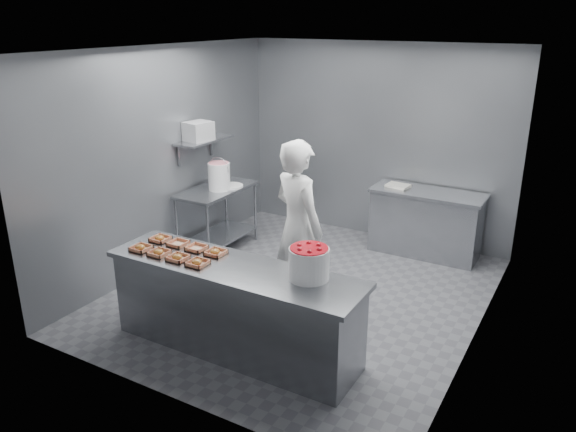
# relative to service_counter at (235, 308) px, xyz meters

# --- Properties ---
(floor) EXTENTS (4.50, 4.50, 0.00)m
(floor) POSITION_rel_service_counter_xyz_m (0.00, 1.35, -0.45)
(floor) COLOR #4C4C51
(floor) RESTS_ON ground
(ceiling) EXTENTS (4.50, 4.50, 0.00)m
(ceiling) POSITION_rel_service_counter_xyz_m (0.00, 1.35, 2.35)
(ceiling) COLOR white
(ceiling) RESTS_ON wall_back
(wall_back) EXTENTS (4.00, 0.04, 2.80)m
(wall_back) POSITION_rel_service_counter_xyz_m (0.00, 3.60, 0.95)
(wall_back) COLOR slate
(wall_back) RESTS_ON ground
(wall_left) EXTENTS (0.04, 4.50, 2.80)m
(wall_left) POSITION_rel_service_counter_xyz_m (-2.00, 1.35, 0.95)
(wall_left) COLOR slate
(wall_left) RESTS_ON ground
(wall_right) EXTENTS (0.04, 4.50, 2.80)m
(wall_right) POSITION_rel_service_counter_xyz_m (2.00, 1.35, 0.95)
(wall_right) COLOR slate
(wall_right) RESTS_ON ground
(service_counter) EXTENTS (2.60, 0.70, 0.90)m
(service_counter) POSITION_rel_service_counter_xyz_m (0.00, 0.00, 0.00)
(service_counter) COLOR slate
(service_counter) RESTS_ON ground
(prep_table) EXTENTS (0.60, 1.20, 0.90)m
(prep_table) POSITION_rel_service_counter_xyz_m (-1.65, 1.95, 0.14)
(prep_table) COLOR slate
(prep_table) RESTS_ON ground
(back_counter) EXTENTS (1.50, 0.60, 0.90)m
(back_counter) POSITION_rel_service_counter_xyz_m (0.90, 3.25, -0.00)
(back_counter) COLOR slate
(back_counter) RESTS_ON ground
(wall_shelf) EXTENTS (0.35, 0.90, 0.03)m
(wall_shelf) POSITION_rel_service_counter_xyz_m (-1.82, 1.95, 1.10)
(wall_shelf) COLOR slate
(wall_shelf) RESTS_ON wall_left
(tray_0) EXTENTS (0.19, 0.18, 0.06)m
(tray_0) POSITION_rel_service_counter_xyz_m (-1.03, -0.14, 0.47)
(tray_0) COLOR tan
(tray_0) RESTS_ON service_counter
(tray_1) EXTENTS (0.19, 0.18, 0.06)m
(tray_1) POSITION_rel_service_counter_xyz_m (-0.79, -0.14, 0.47)
(tray_1) COLOR tan
(tray_1) RESTS_ON service_counter
(tray_2) EXTENTS (0.19, 0.18, 0.06)m
(tray_2) POSITION_rel_service_counter_xyz_m (-0.55, -0.14, 0.47)
(tray_2) COLOR tan
(tray_2) RESTS_ON service_counter
(tray_3) EXTENTS (0.19, 0.18, 0.06)m
(tray_3) POSITION_rel_service_counter_xyz_m (-0.31, -0.14, 0.47)
(tray_3) COLOR tan
(tray_3) RESTS_ON service_counter
(tray_4) EXTENTS (0.19, 0.18, 0.06)m
(tray_4) POSITION_rel_service_counter_xyz_m (-1.03, 0.14, 0.47)
(tray_4) COLOR tan
(tray_4) RESTS_ON service_counter
(tray_5) EXTENTS (0.19, 0.18, 0.04)m
(tray_5) POSITION_rel_service_counter_xyz_m (-0.79, 0.14, 0.47)
(tray_5) COLOR tan
(tray_5) RESTS_ON service_counter
(tray_6) EXTENTS (0.19, 0.18, 0.04)m
(tray_6) POSITION_rel_service_counter_xyz_m (-0.55, 0.14, 0.47)
(tray_6) COLOR tan
(tray_6) RESTS_ON service_counter
(tray_7) EXTENTS (0.19, 0.18, 0.06)m
(tray_7) POSITION_rel_service_counter_xyz_m (-0.31, 0.14, 0.47)
(tray_7) COLOR tan
(tray_7) RESTS_ON service_counter
(worker) EXTENTS (0.83, 0.71, 1.93)m
(worker) POSITION_rel_service_counter_xyz_m (0.11, 1.06, 0.51)
(worker) COLOR white
(worker) RESTS_ON ground
(strawberry_tub) EXTENTS (0.36, 0.36, 0.30)m
(strawberry_tub) POSITION_rel_service_counter_xyz_m (0.74, 0.13, 0.61)
(strawberry_tub) COLOR white
(strawberry_tub) RESTS_ON service_counter
(glaze_bucket) EXTENTS (0.31, 0.29, 0.45)m
(glaze_bucket) POSITION_rel_service_counter_xyz_m (-1.58, 1.93, 0.64)
(glaze_bucket) COLOR white
(glaze_bucket) RESTS_ON prep_table
(bucket_lid) EXTENTS (0.38, 0.38, 0.02)m
(bucket_lid) POSITION_rel_service_counter_xyz_m (-1.52, 2.12, 0.46)
(bucket_lid) COLOR white
(bucket_lid) RESTS_ON prep_table
(rag) EXTENTS (0.18, 0.16, 0.02)m
(rag) POSITION_rel_service_counter_xyz_m (-1.63, 2.18, 0.46)
(rag) COLOR #CCB28C
(rag) RESTS_ON prep_table
(appliance) EXTENTS (0.35, 0.38, 0.25)m
(appliance) POSITION_rel_service_counter_xyz_m (-1.82, 1.84, 1.24)
(appliance) COLOR gray
(appliance) RESTS_ON wall_shelf
(paper_stack) EXTENTS (0.33, 0.26, 0.04)m
(paper_stack) POSITION_rel_service_counter_xyz_m (0.48, 3.25, 0.46)
(paper_stack) COLOR silver
(paper_stack) RESTS_ON back_counter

